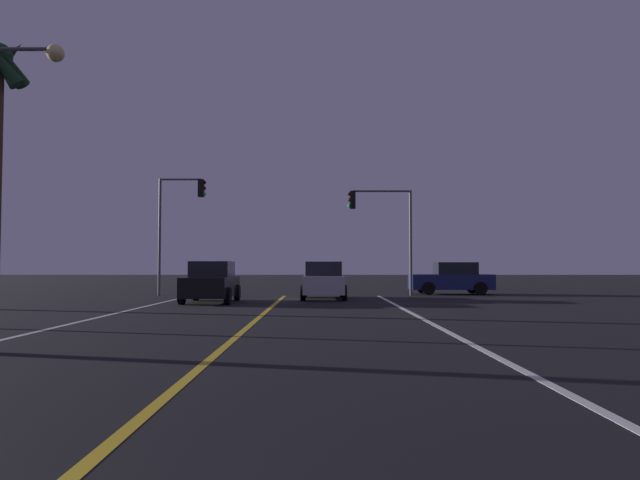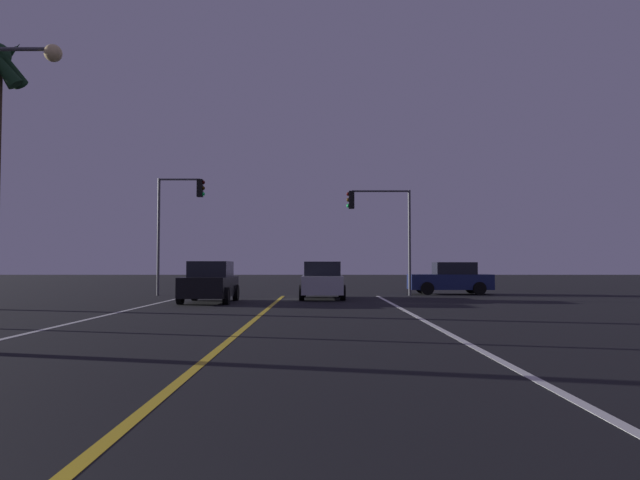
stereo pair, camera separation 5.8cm
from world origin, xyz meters
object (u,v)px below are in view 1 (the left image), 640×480
object	(u,v)px
car_ahead_far	(323,281)
traffic_light_near_left	(180,210)
car_crossing_side	(451,279)
traffic_light_near_right	(379,217)
car_oncoming	(211,282)

from	to	relation	value
car_ahead_far	traffic_light_near_left	bearing A→B (deg)	67.25
car_ahead_far	car_crossing_side	world-z (taller)	same
car_crossing_side	traffic_light_near_right	world-z (taller)	traffic_light_near_right
car_oncoming	traffic_light_near_left	world-z (taller)	traffic_light_near_left
car_crossing_side	traffic_light_near_right	bearing A→B (deg)	19.20
traffic_light_near_right	traffic_light_near_left	size ratio (longest dim) A/B	0.90
traffic_light_near_right	car_crossing_side	bearing A→B (deg)	-160.80
car_crossing_side	car_oncoming	bearing A→B (deg)	31.54
car_crossing_side	traffic_light_near_right	size ratio (longest dim) A/B	0.80
traffic_light_near_right	car_ahead_far	bearing A→B (deg)	46.35
car_ahead_far	traffic_light_near_right	size ratio (longest dim) A/B	0.80
car_oncoming	traffic_light_near_left	size ratio (longest dim) A/B	0.72
car_ahead_far	traffic_light_near_left	xyz separation A→B (m)	(-7.31, 3.06, 3.55)
car_oncoming	car_crossing_side	xyz separation A→B (m)	(11.53, 7.07, 0.00)
car_ahead_far	traffic_light_near_left	world-z (taller)	traffic_light_near_left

